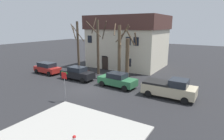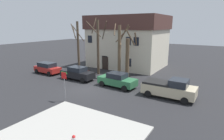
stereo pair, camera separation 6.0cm
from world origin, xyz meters
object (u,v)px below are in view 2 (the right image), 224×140
at_px(car_red_wagon, 47,68).
at_px(car_black_sedan, 77,73).
at_px(tree_bare_mid, 98,46).
at_px(tree_bare_end, 128,55).
at_px(bicycle_leaning, 87,72).
at_px(pickup_truck_beige, 169,88).
at_px(tree_bare_far, 119,50).
at_px(building_main, 128,41).
at_px(tree_bare_near, 78,45).
at_px(car_green_sedan, 117,80).
at_px(street_sign_pole, 64,81).

height_order(car_red_wagon, car_black_sedan, car_black_sedan).
bearing_deg(tree_bare_mid, tree_bare_end, 9.41).
height_order(tree_bare_end, bicycle_leaning, tree_bare_end).
relative_size(tree_bare_end, pickup_truck_beige, 1.27).
xyz_separation_m(tree_bare_far, pickup_truck_beige, (7.79, -3.62, -2.88)).
height_order(tree_bare_mid, pickup_truck_beige, tree_bare_mid).
height_order(tree_bare_mid, tree_bare_end, tree_bare_mid).
height_order(car_red_wagon, bicycle_leaning, car_red_wagon).
bearing_deg(tree_bare_mid, car_red_wagon, -150.62).
height_order(building_main, tree_bare_near, building_main).
xyz_separation_m(tree_bare_end, car_red_wagon, (-11.08, -4.49, -2.22)).
bearing_deg(car_red_wagon, tree_bare_far, 19.16).
bearing_deg(car_green_sedan, street_sign_pole, -107.29).
relative_size(pickup_truck_beige, bicycle_leaning, 2.96).
relative_size(tree_bare_mid, pickup_truck_beige, 1.58).
relative_size(tree_bare_near, pickup_truck_beige, 1.48).
height_order(tree_bare_far, car_green_sedan, tree_bare_far).
bearing_deg(building_main, tree_bare_mid, -97.22).
xyz_separation_m(tree_bare_mid, bicycle_leaning, (-1.33, -1.07, -3.86)).
height_order(tree_bare_mid, car_green_sedan, tree_bare_mid).
bearing_deg(car_green_sedan, car_black_sedan, -178.39).
relative_size(tree_bare_far, car_green_sedan, 1.57).
height_order(car_red_wagon, street_sign_pole, street_sign_pole).
distance_m(pickup_truck_beige, street_sign_pole, 10.23).
height_order(tree_bare_mid, tree_bare_far, tree_bare_mid).
height_order(building_main, tree_bare_far, building_main).
bearing_deg(building_main, tree_bare_end, -63.06).
relative_size(car_black_sedan, bicycle_leaning, 2.70).
relative_size(tree_bare_end, car_green_sedan, 1.41).
bearing_deg(pickup_truck_beige, car_green_sedan, 178.84).
bearing_deg(car_green_sedan, tree_bare_near, 157.77).
bearing_deg(car_green_sedan, building_main, 111.53).
distance_m(car_red_wagon, street_sign_pole, 11.92).
xyz_separation_m(tree_bare_end, car_green_sedan, (0.96, -4.40, -2.24)).
bearing_deg(tree_bare_end, street_sign_pole, -95.39).
bearing_deg(tree_bare_mid, car_green_sedan, -34.39).
relative_size(building_main, tree_bare_near, 1.62).
xyz_separation_m(tree_bare_far, bicycle_leaning, (-4.98, -0.90, -3.47)).
height_order(tree_bare_near, tree_bare_mid, tree_bare_mid).
bearing_deg(bicycle_leaning, car_green_sedan, -21.24).
relative_size(tree_bare_far, street_sign_pole, 2.52).
bearing_deg(building_main, street_sign_pole, -82.10).
relative_size(tree_bare_near, tree_bare_mid, 0.94).
xyz_separation_m(tree_bare_far, car_red_wagon, (-10.33, -3.59, -2.97)).
bearing_deg(street_sign_pole, building_main, 97.90).
bearing_deg(building_main, tree_bare_near, -123.51).
relative_size(tree_bare_far, car_red_wagon, 1.70).
bearing_deg(tree_bare_end, pickup_truck_beige, -32.77).
bearing_deg(tree_bare_near, tree_bare_far, -2.29).
height_order(tree_bare_end, pickup_truck_beige, tree_bare_end).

